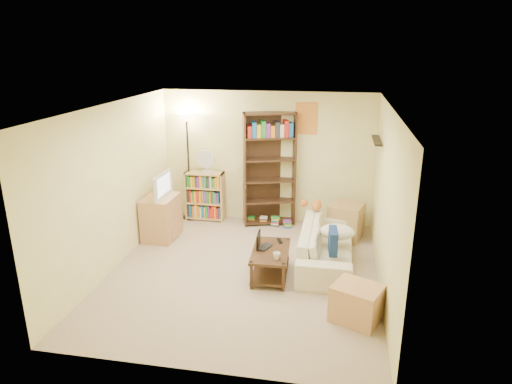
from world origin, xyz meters
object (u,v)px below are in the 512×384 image
television (159,185)px  short_bookshelf (205,196)px  tall_bookshelf (269,167)px  tv_stand (161,217)px  floor_lamp (187,136)px  laptop (268,248)px  tabby_cat (314,205)px  side_table (346,221)px  sofa (327,245)px  end_cabinet (357,303)px  coffee_table (270,259)px  desk_fan (206,161)px  mug (277,256)px

television → short_bookshelf: size_ratio=0.78×
television → tall_bookshelf: (1.78, 1.03, 0.15)m
tv_stand → television: (0.00, 0.00, 0.60)m
floor_lamp → laptop: bearing=-47.5°
floor_lamp → tall_bookshelf: bearing=0.0°
tabby_cat → tv_stand: bearing=-172.9°
tall_bookshelf → side_table: bearing=-33.0°
sofa → tabby_cat: 0.91m
tv_stand → end_cabinet: tv_stand is taller
coffee_table → tabby_cat: bearing=65.7°
sofa → short_bookshelf: short_bookshelf is taller
short_bookshelf → floor_lamp: bearing=180.0°
sofa → coffee_table: bearing=127.6°
side_table → tall_bookshelf: bearing=164.0°
desk_fan → end_cabinet: size_ratio=0.79×
television → desk_fan: 1.15m
tv_stand → floor_lamp: (0.20, 1.03, 1.28)m
tv_stand → desk_fan: 1.39m
tv_stand → television: 0.60m
coffee_table → end_cabinet: size_ratio=1.71×
laptop → tv_stand: tv_stand is taller
sofa → side_table: bearing=-15.1°
laptop → floor_lamp: size_ratio=0.16×
television → short_bookshelf: (0.51, 1.03, -0.50)m
television → end_cabinet: television is taller
laptop → mug: mug is taller
tabby_cat → mug: bearing=-104.3°
side_table → laptop: bearing=-125.6°
tabby_cat → end_cabinet: (0.68, -2.33, -0.44)m
mug → end_cabinet: bearing=-30.8°
sofa → tabby_cat: (-0.25, 0.79, 0.38)m
end_cabinet → floor_lamp: bearing=136.1°
floor_lamp → side_table: floor_lamp is taller
mug → end_cabinet: size_ratio=0.21×
television → end_cabinet: bearing=-119.6°
tall_bookshelf → mug: bearing=-95.8°
end_cabinet → tall_bookshelf: bearing=117.5°
sofa → side_table: 1.11m
sofa → floor_lamp: 3.39m
coffee_table → end_cabinet: end_cabinet is taller
sofa → side_table: (0.30, 1.07, 0.01)m
mug → television: size_ratio=0.16×
sofa → tall_bookshelf: tall_bookshelf is taller
tabby_cat → short_bookshelf: (-2.16, 0.70, -0.20)m
laptop → mug: bearing=-133.8°
coffee_table → tv_stand: size_ratio=1.27×
mug → desk_fan: (-1.68, 2.32, 0.72)m
side_table → floor_lamp: bearing=172.2°
tall_bookshelf → floor_lamp: (-1.58, 0.00, 0.53)m
tabby_cat → desk_fan: bearing=162.9°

